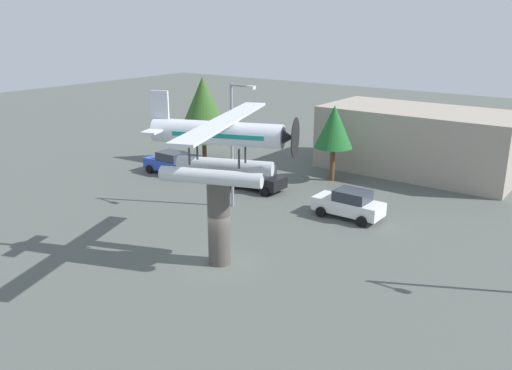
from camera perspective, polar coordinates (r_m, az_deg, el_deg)
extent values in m
plane|color=#515651|center=(26.55, -3.90, -8.32)|extent=(140.00, 140.00, 0.00)
cylinder|color=#4C4742|center=(25.68, -4.00, -3.93)|extent=(1.10, 1.10, 4.36)
cylinder|color=silver|center=(23.97, -4.91, 0.88)|extent=(4.73, 2.39, 0.70)
cylinder|color=#333338|center=(23.84, -1.84, 2.83)|extent=(0.13, 0.13, 0.90)
cylinder|color=#333338|center=(24.64, -7.19, 3.18)|extent=(0.13, 0.13, 0.90)
cylinder|color=silver|center=(25.79, -3.39, 2.09)|extent=(4.73, 2.39, 0.70)
cylinder|color=#333338|center=(24.77, -1.15, 3.39)|extent=(0.13, 0.13, 0.90)
cylinder|color=#333338|center=(25.54, -6.34, 3.72)|extent=(0.13, 0.13, 0.90)
cylinder|color=silver|center=(24.45, -4.21, 5.57)|extent=(6.18, 3.27, 1.10)
cube|color=teal|center=(24.38, -3.77, 5.55)|extent=(4.46, 2.63, 0.20)
cone|color=#262628|center=(23.58, 3.28, 5.15)|extent=(0.97, 1.07, 0.88)
cylinder|color=black|center=(23.50, 4.24, 5.09)|extent=(0.69, 1.69, 1.80)
cube|color=silver|center=(24.20, -3.35, 6.94)|extent=(4.79, 10.09, 0.12)
cube|color=silver|center=(25.49, -10.20, 6.06)|extent=(1.67, 2.86, 0.10)
cube|color=silver|center=(25.30, -10.33, 8.50)|extent=(0.88, 0.44, 1.30)
cube|color=#2847B7|center=(41.74, -9.25, 2.19)|extent=(4.20, 1.70, 0.80)
cube|color=#2D333D|center=(41.38, -9.05, 3.10)|extent=(2.00, 1.56, 0.64)
cylinder|color=black|center=(43.39, -9.63, 2.21)|extent=(0.64, 0.22, 0.64)
cylinder|color=black|center=(42.21, -11.38, 1.68)|extent=(0.64, 0.22, 0.64)
cylinder|color=black|center=(41.54, -7.03, 1.64)|extent=(0.64, 0.22, 0.64)
cylinder|color=black|center=(40.31, -8.79, 1.08)|extent=(0.64, 0.22, 0.64)
cube|color=black|center=(37.31, 0.00, 0.60)|extent=(4.20, 1.70, 0.80)
cube|color=#2D333D|center=(36.97, 0.31, 1.60)|extent=(2.00, 1.56, 0.64)
cylinder|color=black|center=(38.89, -0.80, 0.68)|extent=(0.64, 0.22, 0.64)
cylinder|color=black|center=(37.54, -2.47, 0.05)|extent=(0.64, 0.22, 0.64)
cylinder|color=black|center=(37.38, 2.49, -0.03)|extent=(0.64, 0.22, 0.64)
cylinder|color=black|center=(35.98, 0.87, -0.72)|extent=(0.64, 0.22, 0.64)
cube|color=white|center=(32.50, 9.86, -2.25)|extent=(4.20, 1.70, 0.80)
cube|color=#2D333D|center=(32.16, 10.32, -1.13)|extent=(2.00, 1.56, 0.64)
cylinder|color=black|center=(33.97, 8.49, -2.02)|extent=(0.64, 0.22, 0.64)
cylinder|color=black|center=(32.47, 6.98, -2.88)|extent=(0.64, 0.22, 0.64)
cylinder|color=black|center=(32.87, 12.64, -2.93)|extent=(0.64, 0.22, 0.64)
cylinder|color=black|center=(31.33, 11.27, -3.87)|extent=(0.64, 0.22, 0.64)
cylinder|color=gray|center=(33.11, -2.60, 4.13)|extent=(0.18, 0.18, 7.83)
cylinder|color=gray|center=(31.95, -1.56, 10.61)|extent=(1.60, 0.12, 0.12)
cube|color=silver|center=(31.53, -0.54, 10.43)|extent=(0.50, 0.28, 0.20)
cube|color=#9E9384|center=(43.41, 17.04, 4.60)|extent=(14.57, 7.38, 4.91)
cylinder|color=brown|center=(44.95, -5.56, 3.74)|extent=(0.36, 0.36, 1.91)
cone|color=#335B23|center=(44.25, -5.69, 8.20)|extent=(4.65, 4.65, 5.17)
cylinder|color=brown|center=(39.66, 8.20, 2.25)|extent=(0.36, 0.36, 2.52)
cone|color=#1E6028|center=(39.03, 8.38, 6.24)|extent=(2.79, 2.79, 3.10)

